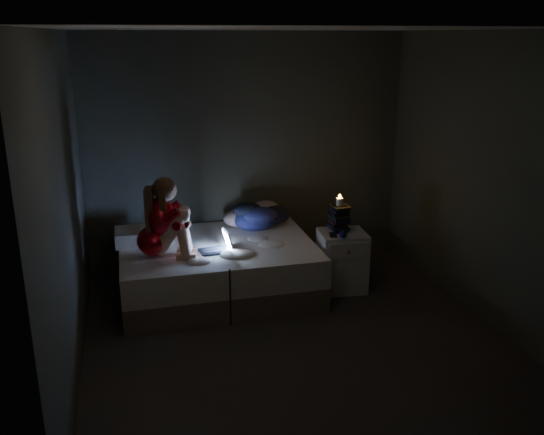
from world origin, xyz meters
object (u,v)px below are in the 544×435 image
object	(u,v)px
nightstand	(342,261)
laptop	(215,241)
woman	(152,218)
phone	(334,235)
candle	(340,200)
bed	(218,268)

from	to	relation	value
nightstand	laptop	bearing A→B (deg)	-175.56
woman	phone	size ratio (longest dim) A/B	5.64
woman	candle	xyz separation A→B (m)	(1.88, 0.07, 0.02)
nightstand	bed	bearing A→B (deg)	174.97
laptop	woman	bearing A→B (deg)	174.51
woman	candle	size ratio (longest dim) A/B	9.86
laptop	phone	bearing A→B (deg)	-11.49
candle	woman	bearing A→B (deg)	-177.79
bed	candle	size ratio (longest dim) A/B	24.17
woman	laptop	xyz separation A→B (m)	(0.58, 0.01, -0.29)
laptop	phone	size ratio (longest dim) A/B	2.20
phone	nightstand	bearing A→B (deg)	39.49
nightstand	candle	world-z (taller)	candle
woman	nightstand	world-z (taller)	woman
woman	candle	bearing A→B (deg)	11.16
bed	woman	xyz separation A→B (m)	(-0.63, -0.22, 0.66)
woman	laptop	world-z (taller)	woman
nightstand	woman	bearing A→B (deg)	-174.83
bed	nightstand	world-z (taller)	nightstand
laptop	candle	world-z (taller)	candle
woman	bed	bearing A→B (deg)	28.46
candle	phone	bearing A→B (deg)	-124.63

